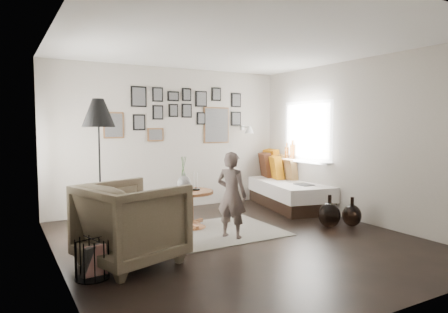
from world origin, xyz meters
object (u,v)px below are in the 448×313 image
demijohn_large (329,215)px  vase (184,180)px  armchair (132,223)px  pedestal_table (190,211)px  demijohn_small (352,215)px  floor_lamp (98,118)px  daybed (284,188)px  child (232,195)px  magazine_basket (92,259)px

demijohn_large → vase: bearing=151.4°
armchair → pedestal_table: bearing=-65.9°
vase → demijohn_small: size_ratio=1.14×
vase → demijohn_large: size_ratio=1.04×
vase → floor_lamp: bearing=174.5°
daybed → child: 2.49m
pedestal_table → armchair: (-1.22, -1.10, 0.20)m
demijohn_small → child: bearing=169.1°
daybed → demijohn_small: (-0.10, -1.81, -0.16)m
daybed → armchair: (-3.52, -1.75, 0.13)m
floor_lamp → magazine_basket: (-0.42, -1.47, -1.45)m
vase → demijohn_small: bearing=-27.2°
vase → floor_lamp: (-1.20, 0.12, 0.92)m
pedestal_table → floor_lamp: floor_lamp is taller
floor_lamp → demijohn_small: bearing=-20.3°
magazine_basket → vase: bearing=39.9°
pedestal_table → armchair: bearing=-138.0°
demijohn_large → child: (-1.58, 0.25, 0.40)m
daybed → armchair: daybed is taller
demijohn_small → child: child is taller
armchair → demijohn_small: (3.42, -0.05, -0.29)m
armchair → magazine_basket: (-0.48, -0.23, -0.26)m
floor_lamp → demijohn_large: bearing=-20.4°
pedestal_table → demijohn_small: 2.49m
pedestal_table → vase: 0.47m
magazine_basket → child: size_ratio=0.34×
armchair → floor_lamp: bearing=-14.9°
armchair → vase: bearing=-63.5°
armchair → daybed: bearing=-81.5°
demijohn_small → floor_lamp: bearing=159.7°
child → demijohn_small: bearing=-133.4°
vase → magazine_basket: bearing=-140.1°
demijohn_small → child: 2.01m
daybed → demijohn_large: size_ratio=4.57×
armchair → demijohn_large: size_ratio=2.03×
pedestal_table → vase: (-0.08, 0.02, 0.46)m
pedestal_table → magazine_basket: bearing=-141.9°
floor_lamp → demijohn_small: size_ratio=4.21×
demijohn_large → demijohn_small: bearing=-18.9°
vase → child: (0.35, -0.80, -0.13)m
vase → child: size_ratio=0.43×
daybed → floor_lamp: 3.85m
vase → floor_lamp: floor_lamp is taller
daybed → child: (-2.02, -1.43, 0.26)m
floor_lamp → child: bearing=-30.5°
pedestal_table → daybed: 2.39m
vase → daybed: bearing=14.9°
armchair → demijohn_large: bearing=-106.7°
magazine_basket → demijohn_large: size_ratio=0.82×
daybed → vase: bearing=-153.2°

